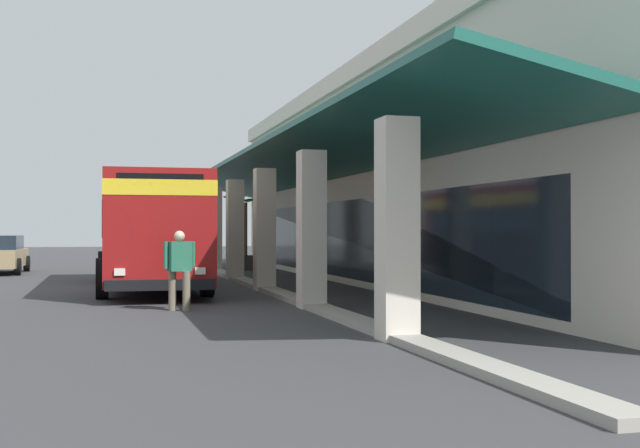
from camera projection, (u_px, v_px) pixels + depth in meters
name	position (u px, v px, depth m)	size (l,w,h in m)	color
ground	(371.00, 283.00, 26.02)	(120.00, 120.00, 0.00)	#38383A
curb_strip	(249.00, 282.00, 25.33)	(38.33, 0.50, 0.12)	#9E998E
plaza_building	(528.00, 180.00, 27.82)	(32.24, 16.96, 6.77)	beige
transit_bus	(148.00, 224.00, 23.79)	(11.21, 2.86, 3.34)	maroon
pedestrian	(179.00, 266.00, 17.01)	(0.39, 0.66, 1.67)	#726651
potted_palm	(245.00, 251.00, 34.27)	(1.54, 1.65, 3.16)	#4C4742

